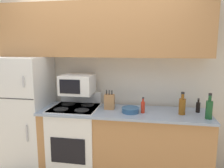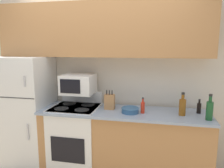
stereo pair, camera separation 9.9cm
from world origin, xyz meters
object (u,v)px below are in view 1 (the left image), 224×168
bowl (130,110)px  bottle_hot_sauce (143,107)px  microwave (78,84)px  bottle_soy_sauce (198,107)px  refrigerator (25,113)px  stove (76,138)px  bottle_whiskey (182,106)px  bottle_wine_green (209,109)px  knife_block (109,102)px

bowl → bottle_hot_sauce: 0.16m
microwave → bottle_soy_sauce: bearing=-0.4°
refrigerator → microwave: 0.89m
stove → bowl: 0.89m
stove → bottle_hot_sauce: bottle_hot_sauce is taller
microwave → bottle_whiskey: size_ratio=1.54×
microwave → bottle_wine_green: (1.65, -0.25, -0.19)m
bowl → stove: bearing=175.0°
microwave → knife_block: 0.50m
bottle_whiskey → bottle_wine_green: size_ratio=0.93×
bowl → bottle_wine_green: bottle_wine_green is taller
stove → microwave: bearing=81.7°
knife_block → bottle_wine_green: (1.20, -0.19, 0.02)m
bottle_soy_sauce → bottle_whiskey: bearing=-149.9°
microwave → bottle_hot_sauce: size_ratio=2.15×
stove → microwave: (0.01, 0.10, 0.75)m
stove → bowl: size_ratio=4.81×
knife_block → bottle_soy_sauce: knife_block is taller
stove → bottle_wine_green: bearing=-5.1°
microwave → bottle_soy_sauce: 1.60m
refrigerator → bottle_hot_sauce: (1.68, -0.08, 0.19)m
bottle_hot_sauce → knife_block: bearing=168.5°
bottle_hot_sauce → stove: bearing=176.8°
bowl → bottle_wine_green: size_ratio=0.76×
bottle_wine_green → knife_block: bearing=171.0°
bowl → bottle_wine_green: bearing=-5.2°
refrigerator → bottle_whiskey: refrigerator is taller
stove → bottle_whiskey: size_ratio=3.89×
microwave → bowl: 0.81m
stove → bowl: (0.76, -0.07, 0.47)m
refrigerator → bottle_hot_sauce: refrigerator is taller
bowl → bottle_whiskey: size_ratio=0.81×
microwave → bottle_hot_sauce: microwave is taller
bottle_wine_green → bottle_hot_sauce: size_ratio=1.50×
refrigerator → knife_block: bearing=0.4°
microwave → bottle_whiskey: bearing=-5.6°
refrigerator → bowl: size_ratio=7.04×
stove → bottle_soy_sauce: size_ratio=6.05×
bottle_wine_green → bottle_hot_sauce: (-0.76, 0.10, -0.04)m
bottle_soy_sauce → knife_block: bearing=-177.6°
knife_block → microwave: bearing=172.6°
stove → knife_block: knife_block is taller
knife_block → bowl: bearing=-20.2°
refrigerator → bottle_whiskey: bearing=-1.7°
knife_block → bottle_soy_sauce: size_ratio=1.43×
refrigerator → bottle_hot_sauce: size_ratio=7.98×
knife_block → bottle_whiskey: size_ratio=0.92×
knife_block → bowl: size_ratio=1.14×
microwave → bottle_soy_sauce: microwave is taller
refrigerator → bottle_soy_sauce: refrigerator is taller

